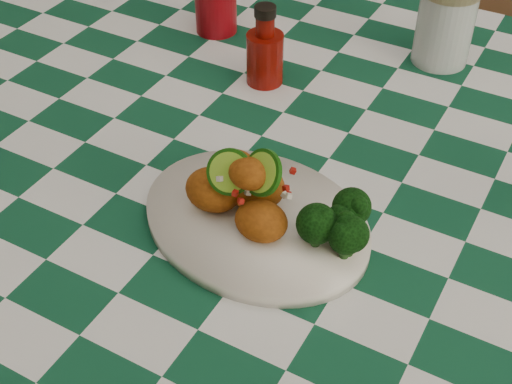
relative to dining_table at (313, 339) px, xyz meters
The scene contains 7 objects.
dining_table is the anchor object (origin of this frame).
plate 0.43m from the dining_table, 97.69° to the right, with size 0.29×0.22×0.02m, color white, non-canonical shape.
fried_chicken_pile 0.48m from the dining_table, 99.38° to the right, with size 0.13×0.10×0.08m, color #9E4C0F, non-canonical shape.
broccoli_side 0.47m from the dining_table, 62.82° to the right, with size 0.07×0.07×0.05m, color black, non-canonical shape.
ketchup_bottle 0.50m from the dining_table, 142.93° to the left, with size 0.06×0.06×0.12m, color #6E0B05, non-canonical shape.
mason_jar 0.56m from the dining_table, 81.36° to the left, with size 0.09×0.09×0.13m, color #B2BCBA, non-canonical shape.
wooden_chair_left 0.78m from the dining_table, 112.47° to the left, with size 0.46×0.48×1.01m, color #472814, non-canonical shape.
Camera 1 is at (0.28, -0.70, 1.38)m, focal length 50.00 mm.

